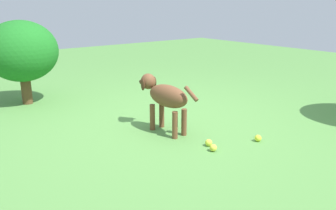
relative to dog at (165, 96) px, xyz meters
name	(u,v)px	position (x,y,z in m)	size (l,w,h in m)	color
ground	(172,124)	(0.19, 0.11, -0.38)	(14.00, 14.00, 0.00)	#548C42
dog	(165,96)	(0.00, 0.00, 0.00)	(0.25, 0.84, 0.57)	brown
tennis_ball_0	(213,148)	(0.04, -0.67, -0.34)	(0.07, 0.07, 0.07)	#D8D940
tennis_ball_1	(209,143)	(0.09, -0.56, -0.34)	(0.07, 0.07, 0.07)	#D7E440
tennis_ball_2	(258,138)	(0.54, -0.77, -0.34)	(0.07, 0.07, 0.07)	yellow
shrub_near	(22,52)	(-0.81, 1.93, 0.31)	(0.91, 0.82, 1.08)	brown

